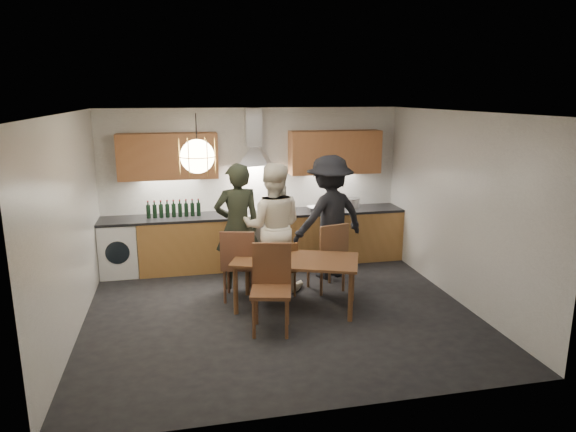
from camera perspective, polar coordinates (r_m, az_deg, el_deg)
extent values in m
plane|color=black|center=(6.94, -0.95, -10.52)|extent=(5.00, 5.00, 0.00)
cube|color=white|center=(8.70, -3.88, 3.34)|extent=(5.00, 0.02, 2.60)
cube|color=white|center=(4.43, 4.72, -6.65)|extent=(5.00, 0.02, 2.60)
cube|color=white|center=(6.53, -23.04, -1.10)|extent=(0.02, 4.50, 2.60)
cube|color=white|center=(7.42, 18.32, 0.92)|extent=(0.02, 4.50, 2.60)
cube|color=white|center=(6.35, -1.04, 11.45)|extent=(5.00, 4.50, 0.02)
cube|color=tan|center=(8.52, -11.34, -3.13)|extent=(1.45, 0.60, 0.86)
cube|color=tan|center=(8.94, 5.89, -2.15)|extent=(2.05, 0.60, 0.86)
cube|color=white|center=(8.58, -18.21, -3.48)|extent=(0.58, 0.58, 0.85)
cube|color=black|center=(8.41, -13.53, -0.29)|extent=(2.05, 0.62, 0.04)
cube|color=black|center=(8.83, 5.96, 0.66)|extent=(2.05, 0.62, 0.04)
cube|color=silver|center=(8.62, -3.50, -2.91)|extent=(0.90, 0.60, 0.80)
cube|color=black|center=(8.35, -3.20, -3.58)|extent=(0.78, 0.02, 0.42)
cube|color=slate|center=(8.50, -3.54, -0.06)|extent=(0.90, 0.60, 0.08)
cube|color=silver|center=(8.24, -3.27, -0.07)|extent=(0.90, 0.08, 0.04)
cube|color=#C57E4B|center=(8.36, -13.19, 6.49)|extent=(1.55, 0.35, 0.72)
cube|color=#C57E4B|center=(8.75, 5.24, 7.08)|extent=(1.55, 0.35, 0.72)
cube|color=silver|center=(8.45, -3.86, 9.81)|extent=(0.26, 0.22, 0.62)
cylinder|color=black|center=(6.15, -10.14, 8.85)|extent=(0.01, 0.01, 0.50)
sphere|color=#FFE0A5|center=(6.17, -10.04, 6.54)|extent=(0.40, 0.40, 0.40)
torus|color=gold|center=(6.17, -10.04, 6.54)|extent=(0.43, 0.43, 0.01)
cube|color=brown|center=(6.83, 0.87, -4.90)|extent=(1.82, 1.34, 0.04)
cylinder|color=brown|center=(6.78, -5.84, -8.23)|extent=(0.06, 0.06, 0.65)
cylinder|color=brown|center=(7.38, -4.54, -6.34)|extent=(0.06, 0.06, 0.65)
cylinder|color=brown|center=(6.58, 6.97, -8.93)|extent=(0.06, 0.06, 0.65)
cylinder|color=brown|center=(7.21, 7.14, -6.91)|extent=(0.06, 0.06, 0.65)
cube|color=brown|center=(7.22, -5.40, -5.40)|extent=(0.56, 0.56, 0.04)
cube|color=brown|center=(6.93, -5.65, -3.79)|extent=(0.46, 0.15, 0.51)
cylinder|color=brown|center=(7.46, -3.74, -6.84)|extent=(0.04, 0.04, 0.48)
cylinder|color=brown|center=(7.11, -4.01, -7.89)|extent=(0.04, 0.04, 0.48)
cylinder|color=brown|center=(7.50, -6.62, -6.79)|extent=(0.04, 0.04, 0.48)
cylinder|color=brown|center=(7.16, -7.04, -7.82)|extent=(0.04, 0.04, 0.48)
cube|color=brown|center=(7.34, -0.77, -5.91)|extent=(0.43, 0.43, 0.03)
cube|color=brown|center=(7.13, -0.23, -4.67)|extent=(0.36, 0.12, 0.40)
cylinder|color=brown|center=(7.59, -0.22, -6.87)|extent=(0.03, 0.03, 0.37)
cylinder|color=brown|center=(7.34, 0.76, -7.59)|extent=(0.03, 0.03, 0.37)
cylinder|color=brown|center=(7.48, -2.27, -7.20)|extent=(0.03, 0.03, 0.37)
cylinder|color=brown|center=(7.23, -1.35, -7.94)|extent=(0.03, 0.03, 0.37)
cube|color=brown|center=(7.54, 4.24, -4.55)|extent=(0.57, 0.57, 0.04)
cube|color=brown|center=(7.29, 5.15, -2.93)|extent=(0.46, 0.17, 0.51)
cylinder|color=brown|center=(7.86, 4.65, -5.78)|extent=(0.04, 0.04, 0.48)
cylinder|color=brown|center=(7.57, 6.18, -6.60)|extent=(0.04, 0.04, 0.48)
cylinder|color=brown|center=(7.68, 2.27, -6.23)|extent=(0.04, 0.04, 0.48)
cylinder|color=brown|center=(7.38, 3.73, -7.08)|extent=(0.04, 0.04, 0.48)
cube|color=brown|center=(6.20, -1.90, -8.41)|extent=(0.58, 0.58, 0.05)
cube|color=brown|center=(6.31, -1.81, -5.29)|extent=(0.47, 0.16, 0.52)
cylinder|color=brown|center=(6.15, -3.82, -11.36)|extent=(0.04, 0.04, 0.49)
cylinder|color=brown|center=(6.50, -3.51, -9.94)|extent=(0.04, 0.04, 0.49)
cylinder|color=brown|center=(6.12, -0.15, -11.42)|extent=(0.04, 0.04, 0.49)
cylinder|color=brown|center=(6.48, -0.05, -9.99)|extent=(0.04, 0.04, 0.49)
imported|color=black|center=(7.53, -5.63, -1.16)|extent=(0.72, 0.50, 1.86)
imported|color=silver|center=(7.46, -1.72, -1.21)|extent=(1.05, 0.90, 1.87)
imported|color=black|center=(7.95, 4.61, -0.14)|extent=(1.41, 1.09, 1.92)
imported|color=silver|center=(8.68, 3.05, 0.85)|extent=(0.32, 0.32, 0.07)
cylinder|color=silver|center=(8.93, 7.21, 1.42)|extent=(0.29, 0.29, 0.16)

